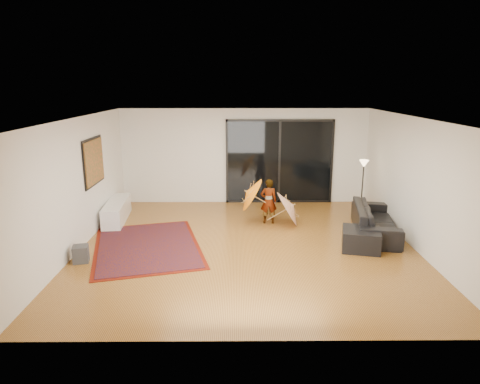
{
  "coord_description": "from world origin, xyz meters",
  "views": [
    {
      "loc": [
        -0.22,
        -8.58,
        3.36
      ],
      "look_at": [
        -0.15,
        0.33,
        1.1
      ],
      "focal_mm": 32.0,
      "sensor_mm": 36.0,
      "label": 1
    }
  ],
  "objects_px": {
    "ottoman": "(361,239)",
    "sofa": "(375,220)",
    "media_console": "(117,211)",
    "child": "(269,201)"
  },
  "relations": [
    {
      "from": "sofa",
      "to": "child",
      "type": "distance_m",
      "value": 2.54
    },
    {
      "from": "child",
      "to": "sofa",
      "type": "bearing_deg",
      "value": 161.35
    },
    {
      "from": "media_console",
      "to": "child",
      "type": "xyz_separation_m",
      "value": [
        3.81,
        -0.22,
        0.31
      ]
    },
    {
      "from": "media_console",
      "to": "sofa",
      "type": "xyz_separation_m",
      "value": [
        6.2,
        -1.04,
        0.08
      ]
    },
    {
      "from": "ottoman",
      "to": "child",
      "type": "height_order",
      "value": "child"
    },
    {
      "from": "ottoman",
      "to": "sofa",
      "type": "bearing_deg",
      "value": 58.23
    },
    {
      "from": "ottoman",
      "to": "media_console",
      "type": "bearing_deg",
      "value": 160.56
    },
    {
      "from": "media_console",
      "to": "ottoman",
      "type": "relative_size",
      "value": 2.37
    },
    {
      "from": "sofa",
      "to": "ottoman",
      "type": "height_order",
      "value": "sofa"
    },
    {
      "from": "media_console",
      "to": "child",
      "type": "relative_size",
      "value": 1.61
    }
  ]
}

